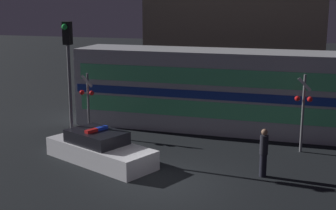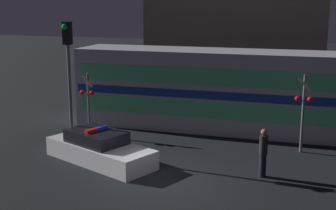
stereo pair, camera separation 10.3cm
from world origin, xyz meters
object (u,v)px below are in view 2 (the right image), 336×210
object	(u,v)px
train	(222,90)
traffic_light_corner	(68,63)
police_car	(99,149)
crossing_signal_near	(303,108)
pedestrian	(263,152)

from	to	relation	value
train	traffic_light_corner	world-z (taller)	traffic_light_corner
train	police_car	distance (m)	7.41
crossing_signal_near	traffic_light_corner	distance (m)	9.72
pedestrian	crossing_signal_near	xyz separation A→B (m)	(1.23, 3.31, 1.02)
traffic_light_corner	police_car	bearing A→B (deg)	-18.24
police_car	pedestrian	world-z (taller)	pedestrian
pedestrian	crossing_signal_near	world-z (taller)	crossing_signal_near
train	traffic_light_corner	distance (m)	7.96
crossing_signal_near	traffic_light_corner	size ratio (longest dim) A/B	0.61
traffic_light_corner	pedestrian	bearing A→B (deg)	-1.60
traffic_light_corner	train	bearing A→B (deg)	48.39
police_car	pedestrian	distance (m)	6.35
crossing_signal_near	traffic_light_corner	xyz separation A→B (m)	(-9.02, -3.09, 1.86)
police_car	pedestrian	size ratio (longest dim) A/B	2.82
train	police_car	size ratio (longest dim) A/B	2.89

